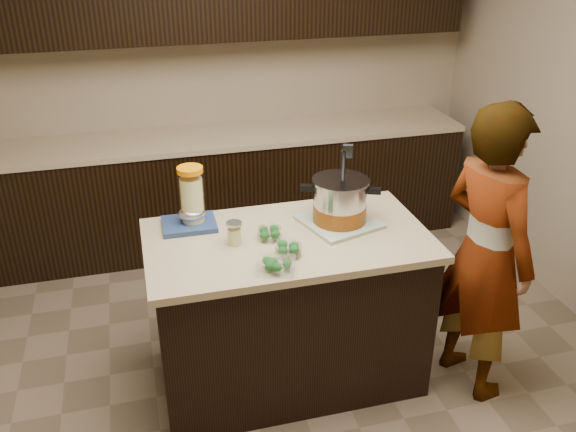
% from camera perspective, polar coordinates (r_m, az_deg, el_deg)
% --- Properties ---
extents(ground_plane, '(4.00, 4.00, 0.00)m').
position_cam_1_polar(ground_plane, '(3.64, 0.00, -14.50)').
color(ground_plane, brown).
rests_on(ground_plane, ground).
extents(room_shell, '(4.04, 4.04, 2.72)m').
position_cam_1_polar(room_shell, '(2.83, 0.00, 12.68)').
color(room_shell, tan).
rests_on(room_shell, ground).
extents(back_cabinets, '(3.60, 0.63, 2.33)m').
position_cam_1_polar(back_cabinets, '(4.68, -5.54, 8.35)').
color(back_cabinets, black).
rests_on(back_cabinets, ground).
extents(island, '(1.46, 0.81, 0.90)m').
position_cam_1_polar(island, '(3.37, 0.00, -8.68)').
color(island, black).
rests_on(island, ground).
extents(dish_towel, '(0.45, 0.45, 0.02)m').
position_cam_1_polar(dish_towel, '(3.27, 4.80, -0.53)').
color(dish_towel, '#55754E').
rests_on(dish_towel, island).
extents(stock_pot, '(0.40, 0.39, 0.43)m').
position_cam_1_polar(stock_pot, '(3.22, 4.87, 1.20)').
color(stock_pot, '#B7B7BC').
rests_on(stock_pot, dish_towel).
extents(lemonade_pitcher, '(0.16, 0.16, 0.33)m').
position_cam_1_polar(lemonade_pitcher, '(3.22, -8.96, 1.56)').
color(lemonade_pitcher, '#D8D384').
rests_on(lemonade_pitcher, island).
extents(mason_jar, '(0.08, 0.08, 0.13)m').
position_cam_1_polar(mason_jar, '(3.05, -5.03, -1.66)').
color(mason_jar, '#D8D384').
rests_on(mason_jar, island).
extents(broccoli_tub_left, '(0.16, 0.16, 0.06)m').
position_cam_1_polar(broccoli_tub_left, '(3.10, -1.73, -1.69)').
color(broccoli_tub_left, silver).
rests_on(broccoli_tub_left, island).
extents(broccoli_tub_right, '(0.16, 0.16, 0.06)m').
position_cam_1_polar(broccoli_tub_right, '(2.95, 0.03, -3.22)').
color(broccoli_tub_right, silver).
rests_on(broccoli_tub_right, island).
extents(broccoli_tub_rect, '(0.20, 0.18, 0.06)m').
position_cam_1_polar(broccoli_tub_rect, '(2.83, -1.12, -4.67)').
color(broccoli_tub_rect, silver).
rests_on(broccoli_tub_rect, island).
extents(blue_tray, '(0.28, 0.23, 0.11)m').
position_cam_1_polar(blue_tray, '(3.26, -9.12, -0.39)').
color(blue_tray, navy).
rests_on(blue_tray, island).
extents(person, '(0.51, 0.67, 1.63)m').
position_cam_1_polar(person, '(3.31, 18.00, -3.40)').
color(person, gray).
rests_on(person, ground).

